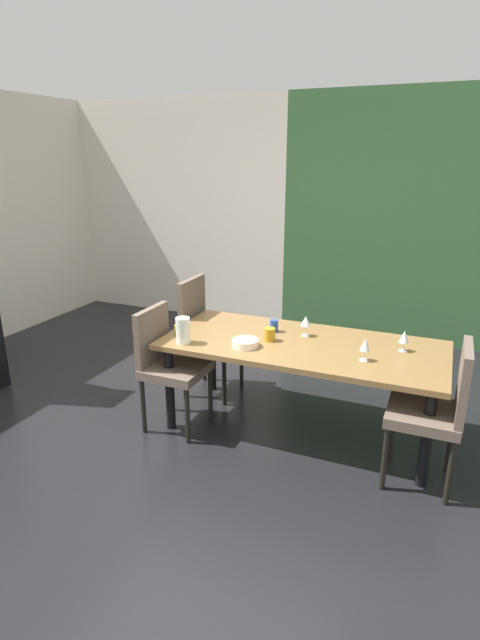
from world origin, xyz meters
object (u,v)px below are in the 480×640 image
at_px(chair_left_near, 167,360).
at_px(wine_glass_rear, 365,345).
at_px(chair_left_far, 204,330).
at_px(pitcher_right, 183,330).
at_px(cup_front, 270,334).
at_px(wine_glass_left, 404,337).
at_px(cup_west, 274,326).
at_px(serving_bowl_center, 245,343).
at_px(cup_near_shelf, 179,330).
at_px(chair_right_near, 438,406).
at_px(dining_table, 302,352).
at_px(wine_glass_north, 306,322).

xyz_separation_m(chair_left_near, wine_glass_rear, (1.44, 0.16, 0.28)).
distance_m(chair_left_far, pitcher_right, 0.73).
distance_m(cup_front, pitcher_right, 0.64).
xyz_separation_m(wine_glass_left, cup_west, (-0.97, 0.03, -0.06)).
distance_m(cup_front, cup_west, 0.21).
bearing_deg(serving_bowl_center, chair_left_near, -171.34).
bearing_deg(chair_left_far, cup_near_shelf, 4.92).
bearing_deg(cup_west, chair_left_near, -145.38).
distance_m(chair_left_near, serving_bowl_center, 0.64).
bearing_deg(chair_right_near, cup_near_shelf, 86.12).
xyz_separation_m(wine_glass_rear, cup_front, (-0.71, 0.11, -0.06)).
xyz_separation_m(wine_glass_left, serving_bowl_center, (-1.06, -0.35, -0.08)).
bearing_deg(dining_table, serving_bowl_center, -147.34).
bearing_deg(wine_glass_left, serving_bowl_center, -161.65).
bearing_deg(cup_front, wine_glass_left, 10.28).
bearing_deg(wine_glass_left, dining_table, -170.25).
relative_size(dining_table, pitcher_right, 10.41).
height_order(wine_glass_rear, serving_bowl_center, wine_glass_rear).
bearing_deg(chair_left_far, wine_glass_rear, 71.56).
xyz_separation_m(chair_right_near, cup_front, (-1.21, 0.27, 0.21)).
height_order(chair_left_near, chair_right_near, chair_right_near).
distance_m(dining_table, cup_near_shelf, 0.96).
height_order(serving_bowl_center, pitcher_right, pitcher_right).
height_order(wine_glass_north, pitcher_right, pitcher_right).
distance_m(chair_right_near, cup_near_shelf, 1.91).
relative_size(wine_glass_left, serving_bowl_center, 0.79).
bearing_deg(wine_glass_north, cup_west, -179.44).
height_order(wine_glass_rear, pitcher_right, pitcher_right).
height_order(chair_left_near, wine_glass_north, chair_left_near).
distance_m(wine_glass_rear, cup_west, 0.81).
xyz_separation_m(chair_right_near, wine_glass_rear, (-0.49, 0.16, 0.27)).
distance_m(chair_right_near, cup_west, 1.35).
height_order(wine_glass_left, wine_glass_rear, wine_glass_rear).
height_order(wine_glass_left, cup_near_shelf, wine_glass_left).
distance_m(wine_glass_north, wine_glass_rear, 0.59).
bearing_deg(pitcher_right, wine_glass_left, 17.04).
relative_size(chair_right_near, wine_glass_north, 6.13).
xyz_separation_m(wine_glass_left, cup_front, (-0.94, -0.17, -0.06)).
height_order(chair_left_far, pitcher_right, chair_left_far).
height_order(dining_table, cup_front, cup_front).
bearing_deg(serving_bowl_center, cup_near_shelf, 176.31).
xyz_separation_m(wine_glass_rear, serving_bowl_center, (-0.84, -0.07, -0.08)).
distance_m(wine_glass_north, pitcher_right, 0.93).
bearing_deg(cup_west, chair_left_far, 166.32).
relative_size(wine_glass_left, cup_near_shelf, 1.92).
distance_m(dining_table, pitcher_right, 0.89).
bearing_deg(chair_right_near, wine_glass_rear, 71.59).
height_order(wine_glass_rear, cup_west, wine_glass_rear).
bearing_deg(wine_glass_left, chair_left_far, 173.07).
bearing_deg(wine_glass_rear, chair_left_far, 161.56).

